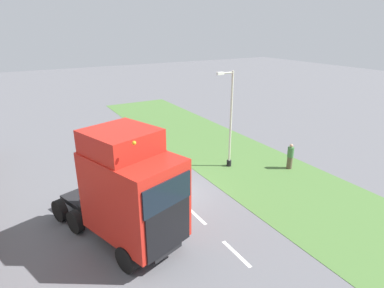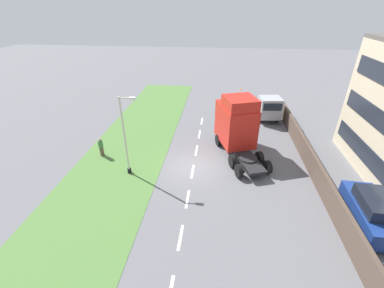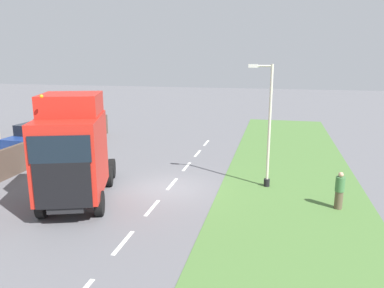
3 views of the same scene
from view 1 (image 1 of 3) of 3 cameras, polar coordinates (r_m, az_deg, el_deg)
ground_plane at (r=17.71m, az=-3.47°, el=-8.71°), size 120.00×120.00×0.00m
grass_verge at (r=20.75m, az=11.57°, el=-4.54°), size 7.00×44.00×0.01m
lane_markings at (r=18.26m, az=-4.46°, el=-7.77°), size 0.16×21.00×0.00m
lorry_cab at (r=12.98m, az=-11.06°, el=-8.15°), size 4.54×7.15×5.07m
lamp_post at (r=20.00m, az=6.66°, el=3.50°), size 1.27×0.30×6.11m
pedestrian at (r=21.17m, az=17.05°, el=-2.16°), size 0.39×0.39×1.66m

